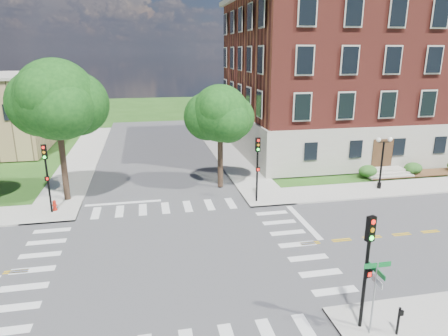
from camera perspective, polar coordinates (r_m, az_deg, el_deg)
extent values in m
plane|color=#224B15|center=(22.58, -7.27, -12.45)|extent=(160.00, 160.00, 0.00)
cube|color=#3D3D3F|center=(22.58, -7.27, -12.44)|extent=(90.00, 12.00, 0.01)
cube|color=#3D3D3F|center=(22.58, -7.27, -12.44)|extent=(12.00, 90.00, 0.01)
cube|color=#9E9B93|center=(38.16, 28.56, -2.12)|extent=(34.00, 3.50, 0.12)
cube|color=#9E9B93|center=(45.01, 0.35, 2.47)|extent=(3.50, 34.00, 0.12)
cube|color=#9E9B93|center=(44.62, -19.54, 1.39)|extent=(3.50, 34.00, 0.12)
cube|color=silver|center=(27.11, 11.26, -7.54)|extent=(0.40, 5.50, 0.00)
cube|color=#A69F92|center=(49.52, 19.44, 5.37)|extent=(30.00, 20.00, 4.20)
cube|color=maroon|center=(48.77, 20.34, 14.62)|extent=(29.55, 19.70, 11.80)
cube|color=#472D19|center=(39.19, 21.67, 1.85)|extent=(2.00, 0.10, 2.80)
cylinder|color=#322319|center=(31.73, -21.85, -0.25)|extent=(0.44, 0.44, 4.59)
sphere|color=#103D12|center=(30.78, -22.87, 9.00)|extent=(5.73, 5.73, 5.73)
cylinder|color=#322319|center=(32.44, -0.53, 0.54)|extent=(0.44, 0.44, 3.78)
sphere|color=#103D12|center=(31.57, -0.55, 7.81)|extent=(4.52, 4.52, 4.52)
cylinder|color=black|center=(17.20, 19.41, -15.46)|extent=(0.14, 0.14, 3.80)
cube|color=black|center=(16.11, 20.21, -8.14)|extent=(0.37, 0.30, 1.00)
cylinder|color=red|center=(15.88, 20.57, -7.23)|extent=(0.19, 0.10, 0.18)
cylinder|color=orange|center=(16.01, 20.45, -8.32)|extent=(0.19, 0.10, 0.18)
cylinder|color=#19E533|center=(16.15, 20.33, -9.39)|extent=(0.19, 0.10, 0.18)
cube|color=black|center=(16.77, 19.92, -14.00)|extent=(0.32, 0.20, 0.30)
cylinder|color=black|center=(29.31, 4.74, -1.22)|extent=(0.14, 0.14, 3.80)
cube|color=black|center=(28.68, 4.86, 3.36)|extent=(0.36, 0.28, 1.00)
cylinder|color=red|center=(28.49, 4.94, 3.95)|extent=(0.19, 0.09, 0.18)
cylinder|color=orange|center=(28.56, 4.93, 3.30)|extent=(0.19, 0.09, 0.18)
cylinder|color=#19E533|center=(28.64, 4.91, 2.66)|extent=(0.19, 0.09, 0.18)
cube|color=black|center=(28.97, 4.87, -0.19)|extent=(0.32, 0.18, 0.30)
cylinder|color=black|center=(29.66, -23.76, -2.38)|extent=(0.14, 0.14, 3.80)
cube|color=black|center=(29.04, -24.30, 2.12)|extent=(0.38, 0.33, 1.00)
cylinder|color=red|center=(28.84, -24.43, 2.69)|extent=(0.18, 0.12, 0.18)
cylinder|color=orange|center=(28.92, -24.35, 2.05)|extent=(0.18, 0.12, 0.18)
cylinder|color=#19E533|center=(28.99, -24.28, 1.42)|extent=(0.18, 0.12, 0.18)
cube|color=black|center=(29.32, -23.97, -1.38)|extent=(0.32, 0.23, 0.30)
cylinder|color=black|center=(34.80, 21.28, -2.32)|extent=(0.32, 0.32, 0.50)
cylinder|color=black|center=(34.34, 21.56, 0.29)|extent=(0.16, 0.16, 3.80)
cube|color=black|center=(33.90, 21.90, 3.46)|extent=(1.00, 0.06, 0.06)
sphere|color=white|center=(33.59, 21.22, 3.77)|extent=(0.36, 0.36, 0.36)
sphere|color=white|center=(34.13, 22.64, 3.81)|extent=(0.36, 0.36, 0.36)
cylinder|color=gray|center=(17.15, 20.58, -17.08)|extent=(0.07, 0.07, 3.10)
cube|color=#0D682A|center=(16.42, 21.09, -12.82)|extent=(1.10, 0.03, 0.20)
cube|color=#0D682A|center=(16.54, 21.00, -13.58)|extent=(0.03, 1.10, 0.20)
cube|color=silver|center=(16.78, 20.99, -14.89)|extent=(0.03, 0.75, 0.25)
cylinder|color=black|center=(17.98, 23.64, -19.39)|extent=(0.10, 0.10, 1.20)
cube|color=black|center=(17.65, 24.04, -18.40)|extent=(0.14, 0.08, 0.22)
cylinder|color=#B61B0E|center=(30.49, -22.99, -5.50)|extent=(0.32, 0.32, 0.10)
cylinder|color=#B61B0E|center=(30.40, -23.04, -5.06)|extent=(0.22, 0.22, 0.60)
sphere|color=#B61B0E|center=(30.29, -23.11, -4.48)|extent=(0.24, 0.24, 0.24)
cylinder|color=#B61B0E|center=(30.37, -23.06, -4.92)|extent=(0.35, 0.12, 0.12)
cylinder|color=#B61B0E|center=(30.37, -23.06, -4.92)|extent=(0.12, 0.35, 0.12)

